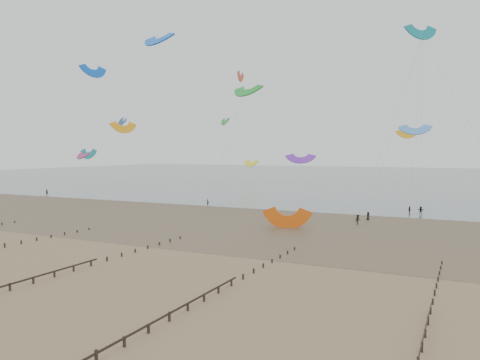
% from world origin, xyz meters
% --- Properties ---
extents(ground, '(500.00, 500.00, 0.00)m').
position_xyz_m(ground, '(0.00, 0.00, 0.00)').
color(ground, brown).
rests_on(ground, ground).
extents(sea_and_shore, '(500.00, 665.00, 0.03)m').
position_xyz_m(sea_and_shore, '(-4.08, 34.40, 0.01)').
color(sea_and_shore, '#475654').
rests_on(sea_and_shore, ground).
extents(kitesurfer_lead, '(0.65, 0.52, 1.53)m').
position_xyz_m(kitesurfer_lead, '(-13.76, 51.12, 0.76)').
color(kitesurfer_lead, black).
rests_on(kitesurfer_lead, ground).
extents(kitesurfers, '(122.11, 20.69, 1.83)m').
position_xyz_m(kitesurfers, '(23.98, 48.92, 0.87)').
color(kitesurfers, black).
rests_on(kitesurfers, ground).
extents(grounded_kite, '(7.90, 6.61, 3.90)m').
position_xyz_m(grounded_kite, '(14.85, 28.49, 0.00)').
color(grounded_kite, '#F75F0F').
rests_on(grounded_kite, ground).
extents(kites_airborne, '(240.66, 118.31, 42.44)m').
position_xyz_m(kites_airborne, '(-13.60, 87.06, 23.00)').
color(kites_airborne, yellow).
rests_on(kites_airborne, ground).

